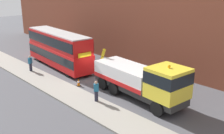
% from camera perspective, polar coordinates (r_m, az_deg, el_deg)
% --- Properties ---
extents(ground_plane, '(120.00, 120.00, 0.00)m').
position_cam_1_polar(ground_plane, '(26.58, -3.15, -2.80)').
color(ground_plane, '#4C4C51').
extents(near_kerb, '(60.00, 2.80, 0.15)m').
position_cam_1_polar(near_kerb, '(24.27, -10.79, -4.95)').
color(near_kerb, gray).
rests_on(near_kerb, ground_plane).
extents(recovery_tow_truck, '(10.22, 3.29, 3.67)m').
position_cam_1_polar(recovery_tow_truck, '(21.70, 6.39, -2.71)').
color(recovery_tow_truck, '#2D2D2D').
rests_on(recovery_tow_truck, ground_plane).
extents(double_decker_bus, '(11.17, 3.35, 4.06)m').
position_cam_1_polar(double_decker_bus, '(30.90, -11.52, 4.11)').
color(double_decker_bus, red).
rests_on(double_decker_bus, ground_plane).
extents(pedestrian_onlooker, '(0.41, 0.47, 1.71)m').
position_cam_1_polar(pedestrian_onlooker, '(29.90, -17.24, 0.74)').
color(pedestrian_onlooker, '#232333').
rests_on(pedestrian_onlooker, near_kerb).
extents(pedestrian_bystander, '(0.45, 0.48, 1.71)m').
position_cam_1_polar(pedestrian_bystander, '(21.29, -3.43, -5.28)').
color(pedestrian_bystander, '#232333').
rests_on(pedestrian_bystander, near_kerb).
extents(traffic_cone_near_bus, '(0.36, 0.36, 0.72)m').
position_cam_1_polar(traffic_cone_near_bus, '(25.11, -7.25, -3.33)').
color(traffic_cone_near_bus, orange).
rests_on(traffic_cone_near_bus, ground_plane).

